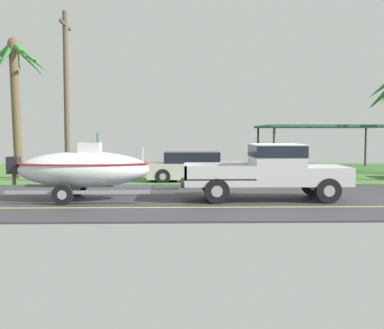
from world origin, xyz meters
name	(u,v)px	position (x,y,z in m)	size (l,w,h in m)	color
ground	(240,176)	(0.00, 8.38, -0.01)	(36.00, 22.00, 0.11)	#38383D
pickup_truck_towing	(275,169)	(0.06, -0.18, 1.03)	(5.63, 2.00, 1.86)	silver
boat_on_trailer	(83,169)	(-6.34, -0.18, 1.04)	(5.63, 2.24, 2.24)	gray
parked_sedan_far	(195,167)	(-2.43, 5.49, 0.67)	(4.43, 1.81, 1.38)	beige
carport_awning	(325,127)	(5.54, 12.20, 2.58)	(7.64, 5.75, 2.69)	#4C4238
palm_tree_far_left	(16,74)	(-10.89, 6.79, 5.01)	(3.47, 3.16, 6.75)	brown
utility_pole	(67,95)	(-8.13, 5.16, 3.92)	(0.24, 1.80, 7.53)	brown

